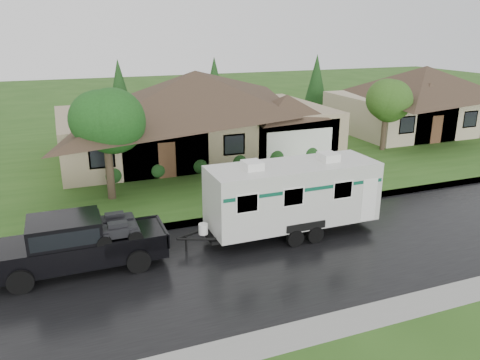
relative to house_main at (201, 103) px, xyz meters
name	(u,v)px	position (x,y,z in m)	size (l,w,h in m)	color
ground	(245,238)	(-2.29, -13.84, -3.59)	(140.00, 140.00, 0.00)	#284F18
road	(265,259)	(-2.29, -15.84, -3.59)	(140.00, 8.00, 0.01)	black
curb	(227,217)	(-2.29, -11.59, -3.52)	(140.00, 0.50, 0.15)	gray
lawn	(166,152)	(-2.29, 1.16, -3.52)	(140.00, 26.00, 0.15)	#284F18
house_main	(201,103)	(0.00, 0.00, 0.00)	(19.44, 10.80, 6.90)	#9C8769
house_neighbor	(428,92)	(19.97, 0.50, -0.27)	(15.12, 9.72, 6.45)	#C3B391
tree_left_green	(105,122)	(-6.99, -7.21, 0.53)	(3.46, 3.46, 5.73)	#382B1E
tree_right_green	(387,102)	(12.26, -3.97, -0.04)	(2.96, 2.96, 4.91)	#382B1E
shrub_row	(219,162)	(-0.29, -4.54, -2.94)	(13.60, 1.00, 1.00)	#143814
pickup_truck	(75,242)	(-9.04, -14.03, -2.49)	(6.18, 2.35, 2.06)	black
travel_trailer	(293,193)	(-0.22, -14.03, -1.78)	(7.63, 2.68, 3.42)	silver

